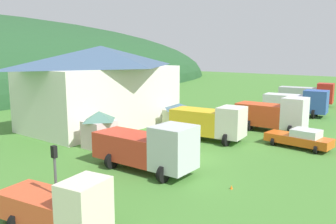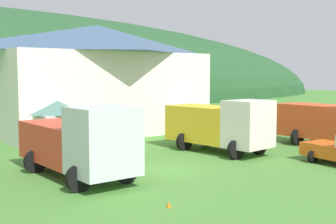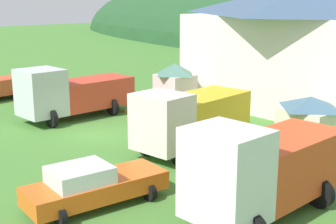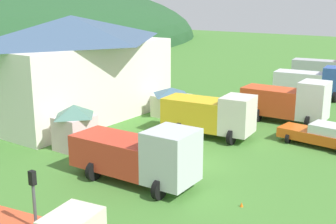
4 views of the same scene
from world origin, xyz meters
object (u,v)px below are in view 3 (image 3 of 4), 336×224
play_shed_pink (175,85)px  heavy_rig_striped (190,117)px  heavy_rig_white (263,168)px  service_pickup_orange (93,185)px  depot_building (308,45)px  traffic_cone_near_pickup (125,112)px  tow_truck_silver (70,93)px  play_shed_cream (310,119)px

play_shed_pink → heavy_rig_striped: bearing=-37.8°
heavy_rig_striped → heavy_rig_white: (7.08, -3.25, 0.08)m
play_shed_pink → service_pickup_orange: play_shed_pink is taller
depot_building → traffic_cone_near_pickup: size_ratio=28.12×
tow_truck_silver → heavy_rig_white: (16.87, -2.10, 0.12)m
depot_building → play_shed_cream: depot_building is taller
traffic_cone_near_pickup → heavy_rig_striped: bearing=-15.3°
depot_building → heavy_rig_white: depot_building is taller
play_shed_pink → service_pickup_orange: 16.92m
tow_truck_silver → service_pickup_orange: size_ratio=1.36×
play_shed_cream → heavy_rig_striped: bearing=-119.0°
heavy_rig_striped → tow_truck_silver: bearing=-89.7°
heavy_rig_striped → play_shed_pink: bearing=-134.3°
heavy_rig_white → traffic_cone_near_pickup: (-15.84, 5.65, -1.81)m
tow_truck_silver → traffic_cone_near_pickup: size_ratio=12.37×
traffic_cone_near_pickup → play_shed_pink: bearing=75.9°
service_pickup_orange → traffic_cone_near_pickup: service_pickup_orange is taller
depot_building → service_pickup_orange: depot_building is taller
play_shed_pink → traffic_cone_near_pickup: (-0.93, -3.69, -1.61)m
play_shed_pink → traffic_cone_near_pickup: play_shed_pink is taller
heavy_rig_white → service_pickup_orange: (-4.65, -4.09, -0.98)m
depot_building → play_shed_pink: (-6.26, -6.62, -2.84)m
heavy_rig_white → tow_truck_silver: bearing=-99.2°
play_shed_cream → tow_truck_silver: tow_truck_silver is taller
play_shed_cream → heavy_rig_striped: (-3.23, -5.82, 0.44)m
depot_building → play_shed_cream: bearing=-55.1°
heavy_rig_white → service_pickup_orange: heavy_rig_white is taller
play_shed_cream → tow_truck_silver: 14.77m
play_shed_pink → service_pickup_orange: (10.26, -13.43, -0.78)m
heavy_rig_striped → service_pickup_orange: bearing=11.9°
tow_truck_silver → service_pickup_orange: 13.73m
play_shed_cream → depot_building: bearing=124.9°
play_shed_cream → heavy_rig_white: heavy_rig_white is taller
play_shed_cream → play_shed_pink: play_shed_pink is taller
tow_truck_silver → heavy_rig_white: bearing=81.1°
depot_building → heavy_rig_white: 18.34m
tow_truck_silver → traffic_cone_near_pickup: tow_truck_silver is taller
service_pickup_orange → traffic_cone_near_pickup: 14.86m
heavy_rig_striped → traffic_cone_near_pickup: heavy_rig_striped is taller
heavy_rig_striped → traffic_cone_near_pickup: (-8.76, 2.40, -1.73)m
play_shed_cream → play_shed_pink: size_ratio=0.93×
heavy_rig_striped → service_pickup_orange: 7.79m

